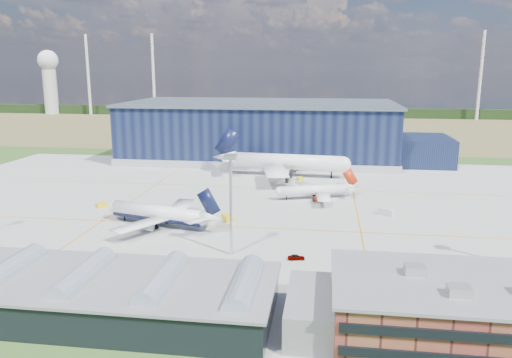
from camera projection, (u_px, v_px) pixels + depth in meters
name	position (u px, v px, depth m)	size (l,w,h in m)	color
ground	(217.00, 215.00, 143.19)	(600.00, 600.00, 0.00)	#2A4F1D
apron	(224.00, 206.00, 152.85)	(220.00, 160.00, 0.08)	#AEADA8
farmland	(284.00, 127.00, 355.76)	(600.00, 220.00, 0.01)	olive
treeline	(292.00, 112.00, 432.18)	(600.00, 8.00, 8.00)	black
horizon_dressing	(79.00, 76.00, 446.53)	(440.20, 18.00, 70.00)	silver
hangar	(267.00, 133.00, 231.87)	(145.00, 62.00, 26.10)	black
ops_building	(482.00, 311.00, 76.60)	(46.00, 23.00, 10.90)	maroon
glass_concourse	(104.00, 293.00, 85.30)	(78.00, 23.00, 8.60)	black
light_mast_center	(231.00, 189.00, 109.47)	(2.60, 2.60, 23.00)	silver
airliner_navy	(157.00, 205.00, 132.18)	(35.33, 34.56, 11.52)	white
airliner_red	(313.00, 185.00, 159.74)	(28.44, 27.82, 9.27)	white
airliner_widebody	(287.00, 154.00, 192.23)	(54.91, 53.72, 17.91)	white
gse_tug_a	(228.00, 218.00, 137.76)	(2.48, 4.06, 1.69)	yellow
gse_tug_b	(102.00, 205.00, 150.93)	(2.07, 3.10, 1.34)	yellow
gse_van_b	(387.00, 212.00, 142.47)	(2.01, 4.38, 2.01)	silver
gse_tug_c	(300.00, 179.00, 186.36)	(1.96, 3.14, 1.37)	yellow
gse_cart_b	(316.00, 185.00, 176.99)	(1.98, 2.97, 1.29)	silver
car_a	(296.00, 257.00, 109.60)	(1.51, 3.76, 1.28)	#99999E
car_b	(115.00, 267.00, 104.28)	(1.31, 3.77, 1.24)	#99999E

